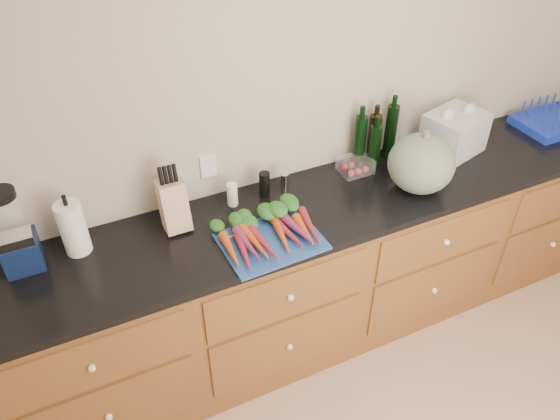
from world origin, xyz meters
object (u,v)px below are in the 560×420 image
cutting_board (271,241)px  knife_block (174,206)px  carrots (266,229)px  squash (421,164)px  tomato_box (355,165)px  paper_towel (73,228)px  dish_rack (551,121)px  blender_appliance (15,235)px

cutting_board → knife_block: (-0.35, 0.30, 0.11)m
carrots → squash: bearing=0.6°
tomato_box → paper_towel: bearing=-179.6°
carrots → dish_rack: 1.98m
squash → paper_towel: bearing=171.1°
knife_block → dish_rack: (2.33, -0.06, -0.08)m
carrots → tomato_box: same height
squash → knife_block: size_ratio=1.41×
cutting_board → blender_appliance: 1.08m
blender_appliance → paper_towel: (0.23, 0.00, -0.05)m
cutting_board → knife_block: knife_block is taller
carrots → dish_rack: (1.98, 0.19, -0.00)m
squash → tomato_box: 0.36m
carrots → dish_rack: dish_rack is taller
squash → cutting_board: bearing=-175.9°
cutting_board → paper_towel: size_ratio=1.75×
knife_block → dish_rack: knife_block is taller
carrots → knife_block: (-0.35, 0.25, 0.08)m
cutting_board → tomato_box: bearing=27.0°
carrots → paper_towel: 0.85m
tomato_box → dish_rack: size_ratio=0.43×
knife_block → squash: bearing=-11.1°
blender_appliance → tomato_box: 1.68m
paper_towel → carrots: bearing=-18.5°
squash → dish_rack: size_ratio=0.85×
paper_towel → cutting_board: bearing=-21.9°
carrots → knife_block: knife_block is taller
squash → blender_appliance: 1.90m
blender_appliance → dish_rack: blender_appliance is taller
cutting_board → paper_towel: paper_towel is taller
cutting_board → knife_block: 0.48m
cutting_board → knife_block: bearing=139.8°
tomato_box → squash: bearing=-52.1°
cutting_board → carrots: size_ratio=0.97×
carrots → squash: squash is taller
blender_appliance → knife_block: 0.67m
knife_block → dish_rack: 2.33m
carrots → blender_appliance: size_ratio=1.18×
carrots → blender_appliance: 1.07m
cutting_board → carrots: carrots is taller
carrots → paper_towel: bearing=161.5°
paper_towel → knife_block: (0.44, -0.02, -0.01)m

